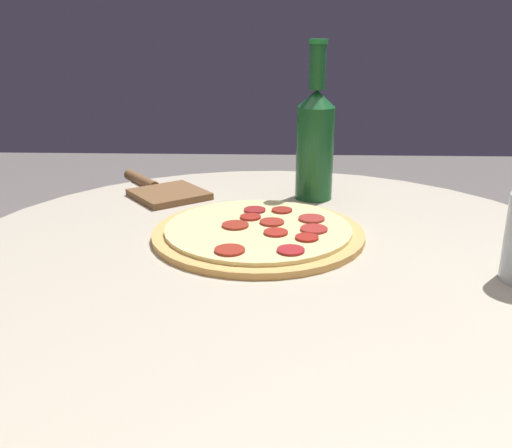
{
  "coord_description": "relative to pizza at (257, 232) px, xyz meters",
  "views": [
    {
      "loc": [
        -0.0,
        0.74,
        1.02
      ],
      "look_at": [
        0.03,
        -0.06,
        0.74
      ],
      "focal_mm": 40.0,
      "sensor_mm": 36.0,
      "label": 1
    }
  ],
  "objects": [
    {
      "name": "beer_bottle",
      "position": [
        -0.09,
        -0.21,
        0.1
      ],
      "size": [
        0.07,
        0.07,
        0.28
      ],
      "color": "#195628",
      "rests_on": "table"
    },
    {
      "name": "pizza",
      "position": [
        0.0,
        0.0,
        0.0
      ],
      "size": [
        0.32,
        0.32,
        0.02
      ],
      "color": "tan",
      "rests_on": "table"
    },
    {
      "name": "pizza_paddle",
      "position": [
        0.19,
        -0.23,
        -0.0
      ],
      "size": [
        0.2,
        0.24,
        0.02
      ],
      "rotation": [
        0.0,
        0.0,
        -0.92
      ],
      "color": "brown",
      "rests_on": "table"
    },
    {
      "name": "table",
      "position": [
        -0.03,
        0.06,
        -0.18
      ],
      "size": [
        0.95,
        0.95,
        0.72
      ],
      "color": "#B2A893",
      "rests_on": "ground_plane"
    }
  ]
}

